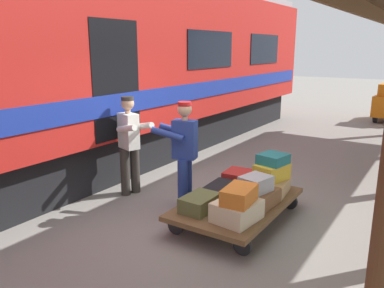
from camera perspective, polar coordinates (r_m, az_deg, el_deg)
ground_plane at (r=6.00m, az=5.06°, el=-10.62°), size 60.00×60.00×0.00m
train_car at (r=7.87m, az=-19.04°, el=10.10°), size 3.02×17.83×4.00m
luggage_cart at (r=5.79m, az=6.68°, el=-8.72°), size 1.27×2.12×0.31m
suitcase_black_hardshell at (r=5.86m, az=4.22°, el=-6.90°), size 0.40×0.64×0.19m
suitcase_tan_vintage at (r=6.13m, az=11.60°, el=-6.15°), size 0.53×0.64×0.20m
suitcase_brown_leather at (r=5.62m, az=9.34°, el=-7.82°), size 0.52×0.65×0.22m
suitcase_red_plastic at (r=6.34m, az=6.81°, el=-5.06°), size 0.44×0.49×0.25m
suitcase_olive_duffel at (r=5.39m, az=1.15°, el=-8.67°), size 0.39×0.56×0.21m
suitcase_cream_canvas at (r=5.13m, az=6.63°, el=-9.72°), size 0.55×0.64×0.26m
suitcase_yellow_case at (r=6.09m, az=11.66°, el=-4.05°), size 0.46×0.59×0.25m
suitcase_teal_softside at (r=6.06m, az=11.85°, el=-2.16°), size 0.45×0.47×0.15m
suitcase_orange_carryall at (r=5.01m, az=6.97°, el=-7.44°), size 0.39×0.55×0.21m
suitcase_gray_aluminum at (r=5.52m, az=9.37°, el=-5.78°), size 0.42×0.48×0.22m
porter_in_overalls at (r=6.01m, az=-1.25°, el=-1.12°), size 0.72×0.54×1.70m
porter_by_door at (r=6.67m, az=-9.17°, el=0.23°), size 0.73×0.56×1.70m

